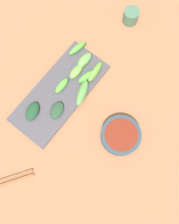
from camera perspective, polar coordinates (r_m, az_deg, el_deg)
name	(u,v)px	position (r m, az deg, el deg)	size (l,w,h in m)	color
tabletop	(81,110)	(0.87, -2.00, 0.49)	(2.10, 2.10, 0.02)	#A26E4D
sauce_bowl	(121,135)	(0.83, 7.25, -5.41)	(0.13, 0.13, 0.04)	#314554
serving_plate	(60,92)	(0.88, -6.83, 4.62)	(0.16, 0.38, 0.01)	#4C4B54
broccoli_leafy_0	(57,110)	(0.85, -7.59, 0.44)	(0.04, 0.06, 0.02)	#2A4C34
broccoli_stalk_1	(76,71)	(0.89, -3.11, 9.40)	(0.03, 0.06, 0.02)	#72BC4B
broccoli_stalk_2	(62,85)	(0.87, -6.44, 6.16)	(0.02, 0.07, 0.02)	#5DB942
broccoli_leafy_3	(32,111)	(0.86, -13.14, 0.16)	(0.04, 0.07, 0.02)	#1E4A2B
broccoli_stalk_4	(86,77)	(0.87, -0.75, 8.22)	(0.02, 0.07, 0.03)	#5FB944
broccoli_stalk_5	(95,71)	(0.88, 1.34, 9.38)	(0.02, 0.09, 0.03)	#68AA3F
broccoli_stalk_6	(82,93)	(0.85, -1.70, 4.48)	(0.03, 0.10, 0.03)	#5D9F49
broccoli_stalk_7	(78,48)	(0.92, -2.80, 14.60)	(0.02, 0.08, 0.02)	#5CB743
broccoli_stalk_8	(84,60)	(0.90, -1.18, 11.96)	(0.03, 0.07, 0.03)	#6CBC54
tea_cup	(131,16)	(1.00, 9.56, 21.06)	(0.06, 0.06, 0.06)	#4A775C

